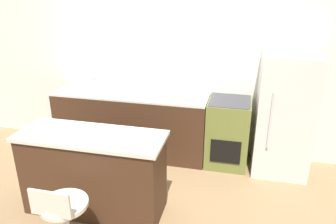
# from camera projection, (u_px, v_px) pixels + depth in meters

# --- Properties ---
(ground_plane) EXTENTS (14.00, 14.00, 0.00)m
(ground_plane) POSITION_uv_depth(u_px,v_px,m) (148.00, 164.00, 4.64)
(ground_plane) COLOR #8E704C
(wall_back) EXTENTS (8.00, 0.06, 2.60)m
(wall_back) POSITION_uv_depth(u_px,v_px,m) (158.00, 64.00, 4.74)
(wall_back) COLOR white
(wall_back) RESTS_ON ground_plane
(back_counter) EXTENTS (2.22, 0.59, 0.94)m
(back_counter) POSITION_uv_depth(u_px,v_px,m) (131.00, 123.00, 4.82)
(back_counter) COLOR #422819
(back_counter) RESTS_ON ground_plane
(kitchen_island) EXTENTS (1.57, 0.59, 0.93)m
(kitchen_island) POSITION_uv_depth(u_px,v_px,m) (94.00, 173.00, 3.58)
(kitchen_island) COLOR #422819
(kitchen_island) RESTS_ON ground_plane
(oven_range) EXTENTS (0.57, 0.61, 0.94)m
(oven_range) POSITION_uv_depth(u_px,v_px,m) (228.00, 132.00, 4.52)
(oven_range) COLOR olive
(oven_range) RESTS_ON ground_plane
(refrigerator) EXTENTS (0.70, 0.67, 1.61)m
(refrigerator) POSITION_uv_depth(u_px,v_px,m) (284.00, 115.00, 4.23)
(refrigerator) COLOR silver
(refrigerator) RESTS_ON ground_plane
(stool_chair) EXTENTS (0.45, 0.45, 0.80)m
(stool_chair) POSITION_uv_depth(u_px,v_px,m) (64.00, 218.00, 3.00)
(stool_chair) COLOR #B7B7BC
(stool_chair) RESTS_ON ground_plane
(kettle) EXTENTS (0.16, 0.16, 0.22)m
(kettle) POSITION_uv_depth(u_px,v_px,m) (95.00, 83.00, 4.76)
(kettle) COLOR silver
(kettle) RESTS_ON back_counter
(mixing_bowl) EXTENTS (0.30, 0.30, 0.08)m
(mixing_bowl) POSITION_uv_depth(u_px,v_px,m) (179.00, 93.00, 4.51)
(mixing_bowl) COLOR beige
(mixing_bowl) RESTS_ON back_counter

